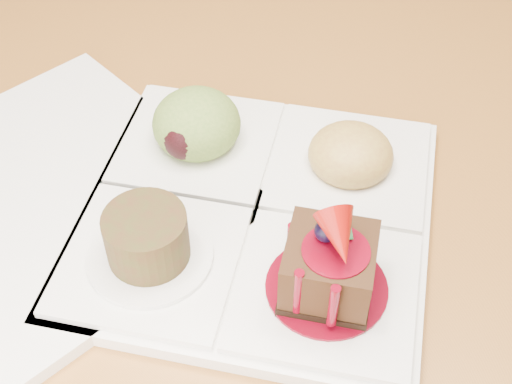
% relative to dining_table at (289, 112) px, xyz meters
% --- Properties ---
extents(dining_table, '(1.00, 1.80, 0.75)m').
position_rel_dining_table_xyz_m(dining_table, '(0.00, 0.00, 0.00)').
color(dining_table, '#9E6628').
rests_on(dining_table, ground).
extents(sampler_plate, '(0.32, 0.32, 0.10)m').
position_rel_dining_table_xyz_m(sampler_plate, '(0.06, -0.21, 0.09)').
color(sampler_plate, white).
rests_on(sampler_plate, dining_table).
extents(second_plate, '(0.36, 0.36, 0.01)m').
position_rel_dining_table_xyz_m(second_plate, '(-0.11, -0.27, 0.07)').
color(second_plate, white).
rests_on(second_plate, dining_table).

